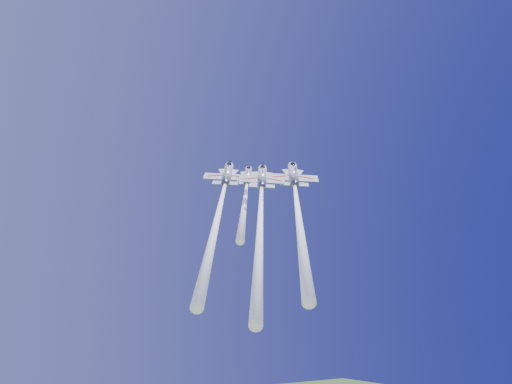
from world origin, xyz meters
TOP-DOWN VIEW (x-y plane):
  - jet_lead at (-3.52, -1.27)m, footprint 19.73×28.11m
  - jet_left at (-15.94, -11.60)m, footprint 27.71×39.89m
  - jet_right at (-2.99, -17.92)m, footprint 27.89×40.02m
  - jet_slot at (-12.55, -19.71)m, footprint 27.69×39.95m

SIDE VIEW (x-z plane):
  - jet_slot at x=-12.55m, z-range 55.20..97.83m
  - jet_left at x=-15.94m, z-range 57.30..99.62m
  - jet_right at x=-2.99m, z-range 58.04..100.12m
  - jet_lead at x=-3.52m, z-range 69.85..98.83m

